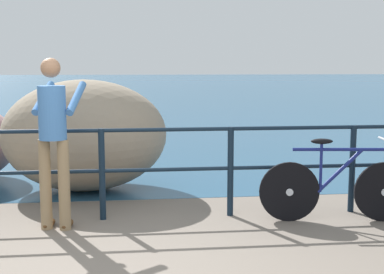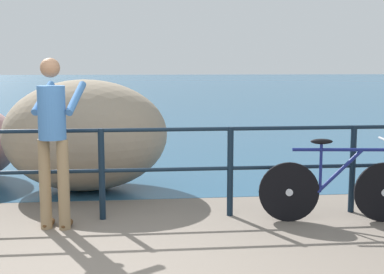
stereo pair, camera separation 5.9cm
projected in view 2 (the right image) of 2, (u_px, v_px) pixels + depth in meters
name	position (u px, v px, depth m)	size (l,w,h in m)	color
ground_plane	(129.00, 104.00, 23.72)	(120.00, 120.00, 0.10)	#6B6056
sea_surface	(134.00, 83.00, 51.02)	(120.00, 90.00, 0.01)	navy
promenade_railing	(102.00, 163.00, 5.78)	(8.70, 0.07, 1.02)	black
bicycle	(337.00, 187.00, 5.72)	(1.69, 0.48, 0.92)	black
person_at_railing	(53.00, 135.00, 5.41)	(0.54, 0.67, 1.78)	#8C7251
breakwater_boulder_main	(86.00, 135.00, 7.17)	(2.23, 1.73, 1.52)	gray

